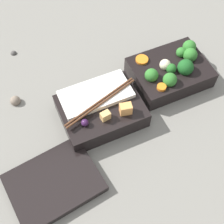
# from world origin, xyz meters

# --- Properties ---
(ground_plane) EXTENTS (3.00, 3.00, 0.00)m
(ground_plane) POSITION_xyz_m (0.00, 0.00, 0.00)
(ground_plane) COLOR slate
(bento_tray_vegetable) EXTENTS (0.20, 0.15, 0.08)m
(bento_tray_vegetable) POSITION_xyz_m (-0.12, -0.01, 0.03)
(bento_tray_vegetable) COLOR black
(bento_tray_vegetable) RESTS_ON ground_plane
(bento_tray_rice) EXTENTS (0.20, 0.15, 0.08)m
(bento_tray_rice) POSITION_xyz_m (0.10, 0.02, 0.03)
(bento_tray_rice) COLOR black
(bento_tray_rice) RESTS_ON ground_plane
(bento_lid) EXTENTS (0.21, 0.17, 0.02)m
(bento_lid) POSITION_xyz_m (0.26, 0.15, 0.01)
(bento_lid) COLOR black
(bento_lid) RESTS_ON ground_plane
(pebble_0) EXTENTS (0.03, 0.03, 0.03)m
(pebble_0) POSITION_xyz_m (0.29, -0.10, 0.01)
(pebble_0) COLOR #7A6B5B
(pebble_0) RESTS_ON ground_plane
(pebble_1) EXTENTS (0.02, 0.02, 0.02)m
(pebble_1) POSITION_xyz_m (0.25, -0.27, 0.00)
(pebble_1) COLOR #474442
(pebble_1) RESTS_ON ground_plane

